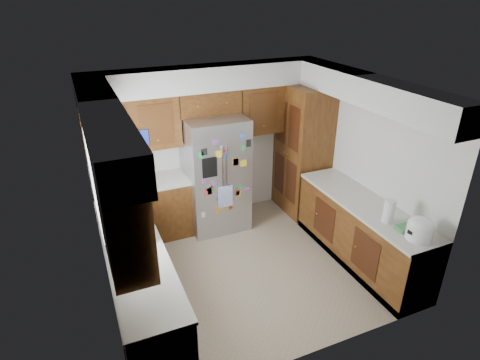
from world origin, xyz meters
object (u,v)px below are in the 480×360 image
pantry (302,150)px  paper_towel (389,211)px  rice_cooker (420,228)px  fridge (216,174)px

pantry → paper_towel: 2.11m
pantry → paper_towel: size_ratio=7.29×
pantry → rice_cooker: bearing=-90.0°
fridge → paper_towel: (1.43, -2.16, 0.17)m
fridge → paper_towel: size_ratio=6.10×
fridge → pantry: bearing=-2.1°
pantry → rice_cooker: (-0.00, -2.53, -0.02)m
rice_cooker → paper_towel: (-0.07, 0.42, 0.01)m
rice_cooker → paper_towel: bearing=99.8°
pantry → paper_towel: bearing=-92.0°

